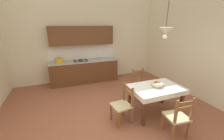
# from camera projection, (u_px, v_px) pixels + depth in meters

# --- Properties ---
(ground_plane) EXTENTS (6.35, 6.67, 0.10)m
(ground_plane) POSITION_uv_depth(u_px,v_px,m) (115.00, 121.00, 3.63)
(ground_plane) COLOR #99563D
(wall_back) EXTENTS (6.35, 0.12, 4.14)m
(wall_back) POSITION_uv_depth(u_px,v_px,m) (87.00, 29.00, 5.76)
(wall_back) COLOR beige
(wall_back) RESTS_ON ground_plane
(wall_right) EXTENTS (0.12, 6.67, 4.14)m
(wall_right) POSITION_uv_depth(u_px,v_px,m) (215.00, 32.00, 3.97)
(wall_right) COLOR beige
(wall_right) RESTS_ON ground_plane
(kitchen_cabinetry) EXTENTS (2.65, 0.63, 2.20)m
(kitchen_cabinetry) POSITION_uv_depth(u_px,v_px,m) (84.00, 61.00, 5.75)
(kitchen_cabinetry) COLOR brown
(kitchen_cabinetry) RESTS_ON ground_plane
(dining_table) EXTENTS (1.30, 0.89, 0.75)m
(dining_table) POSITION_uv_depth(u_px,v_px,m) (156.00, 92.00, 3.69)
(dining_table) COLOR #56331C
(dining_table) RESTS_ON ground_plane
(dining_chair_kitchen_side) EXTENTS (0.45, 0.45, 0.93)m
(dining_chair_kitchen_side) POSITION_uv_depth(u_px,v_px,m) (140.00, 85.00, 4.54)
(dining_chair_kitchen_side) COLOR #D1BC89
(dining_chair_kitchen_side) RESTS_ON ground_plane
(dining_chair_tv_side) EXTENTS (0.47, 0.47, 0.93)m
(dining_chair_tv_side) POSITION_uv_depth(u_px,v_px,m) (123.00, 105.00, 3.43)
(dining_chair_tv_side) COLOR #D1BC89
(dining_chair_tv_side) RESTS_ON ground_plane
(dining_chair_camera_side) EXTENTS (0.46, 0.46, 0.93)m
(dining_chair_camera_side) POSITION_uv_depth(u_px,v_px,m) (178.00, 117.00, 2.96)
(dining_chair_camera_side) COLOR #D1BC89
(dining_chair_camera_side) RESTS_ON ground_plane
(fruit_bowl) EXTENTS (0.30, 0.30, 0.12)m
(fruit_bowl) POSITION_uv_depth(u_px,v_px,m) (157.00, 84.00, 3.68)
(fruit_bowl) COLOR beige
(fruit_bowl) RESTS_ON dining_table
(pendant_lamp) EXTENTS (0.32, 0.32, 0.80)m
(pendant_lamp) POSITION_uv_depth(u_px,v_px,m) (166.00, 31.00, 3.24)
(pendant_lamp) COLOR black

